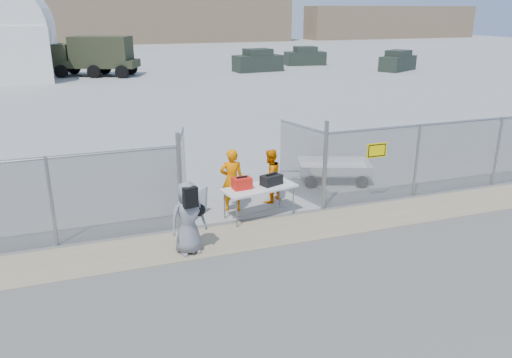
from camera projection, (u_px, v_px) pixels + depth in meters
name	position (u px, v px, depth m)	size (l,w,h in m)	color
ground	(285.00, 250.00, 11.62)	(160.00, 160.00, 0.00)	#525151
tarmac_inside	(121.00, 67.00, 49.11)	(160.00, 80.00, 0.01)	gray
dirt_strip	(269.00, 232.00, 12.51)	(44.00, 1.60, 0.01)	gray
distant_hills	(130.00, 15.00, 81.38)	(140.00, 6.00, 9.00)	#7F684F
chain_link_fence	(256.00, 179.00, 13.05)	(40.00, 0.20, 2.20)	gray
quonset_hangar	(0.00, 26.00, 42.89)	(9.00, 18.00, 8.00)	white
folding_table	(259.00, 202.00, 13.37)	(1.98, 0.83, 0.84)	silver
orange_bag	(242.00, 183.00, 13.05)	(0.48, 0.32, 0.30)	red
black_duffel	(271.00, 180.00, 13.36)	(0.56, 0.33, 0.27)	black
security_worker_left	(232.00, 180.00, 13.62)	(0.65, 0.43, 1.77)	orange
security_worker_right	(270.00, 176.00, 14.29)	(0.76, 0.59, 1.57)	orange
visitor	(188.00, 218.00, 11.23)	(0.83, 0.54, 1.71)	slate
utility_trailer	(334.00, 171.00, 16.13)	(2.93, 1.51, 0.71)	silver
military_truck	(96.00, 56.00, 41.52)	(6.82, 2.52, 3.25)	#2D321F
parked_vehicle_near	(258.00, 60.00, 44.94)	(4.32, 1.95, 1.95)	#262F26
parked_vehicle_mid	(305.00, 56.00, 50.14)	(3.96, 1.79, 1.79)	#262F26
parked_vehicle_far	(398.00, 61.00, 45.46)	(3.97, 1.79, 1.79)	#262F26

